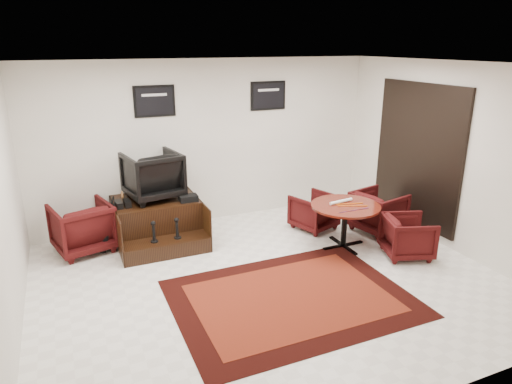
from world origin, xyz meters
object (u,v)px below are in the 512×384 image
table_chair_corner (408,235)px  table_chair_window (378,209)px  armchair_side (82,225)px  shine_chair (152,173)px  table_chair_back (314,210)px  shine_podium (158,222)px  meeting_table (345,210)px

table_chair_corner → table_chair_window: bearing=7.0°
armchair_side → shine_chair: bearing=169.2°
armchair_side → table_chair_back: (3.67, -0.62, -0.08)m
table_chair_corner → shine_podium: bearing=77.4°
shine_podium → table_chair_corner: table_chair_corner is taller
table_chair_window → shine_chair: bearing=58.5°
meeting_table → table_chair_corner: bearing=-43.7°
shine_chair → table_chair_window: (3.49, -1.21, -0.71)m
armchair_side → table_chair_back: 3.72m
armchair_side → table_chair_back: armchair_side is taller
meeting_table → table_chair_back: 0.87m
shine_chair → table_chair_corner: size_ratio=1.22×
armchair_side → table_chair_corner: armchair_side is taller
armchair_side → meeting_table: size_ratio=0.79×
table_chair_window → meeting_table: bearing=97.1°
table_chair_corner → meeting_table: bearing=65.5°
shine_chair → armchair_side: shine_chair is taller
armchair_side → table_chair_corner: bearing=140.2°
shine_podium → shine_chair: (0.00, 0.14, 0.78)m
shine_podium → armchair_side: armchair_side is taller
shine_podium → table_chair_back: shine_podium is taller
armchair_side → table_chair_window: 4.75m
table_chair_window → table_chair_corner: 0.99m
table_chair_window → table_chair_back: bearing=48.8°
shine_chair → table_chair_back: bearing=154.8°
table_chair_window → table_chair_corner: size_ratio=1.12×
table_chair_back → table_chair_window: (0.94, -0.52, 0.04)m
shine_podium → table_chair_window: bearing=-17.0°
meeting_table → shine_podium: bearing=152.0°
shine_chair → table_chair_corner: bearing=136.5°
table_chair_back → table_chair_window: 1.07m
shine_chair → table_chair_corner: shine_chair is taller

